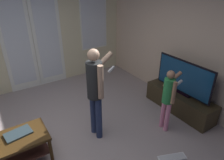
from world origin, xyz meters
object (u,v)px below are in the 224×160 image
(coffee_table, at_px, (16,145))
(laptop_closed, at_px, (18,133))
(loose_keyboard, at_px, (172,157))
(flat_screen_tv, at_px, (183,78))
(person_child, at_px, (168,95))
(tv_stand, at_px, (179,102))
(person_adult, at_px, (96,87))

(coffee_table, xyz_separation_m, laptop_closed, (0.06, 0.06, 0.14))
(loose_keyboard, height_order, laptop_closed, laptop_closed)
(coffee_table, distance_m, flat_screen_tv, 3.08)
(person_child, distance_m, loose_keyboard, 0.98)
(loose_keyboard, bearing_deg, tv_stand, 36.71)
(flat_screen_tv, bearing_deg, person_adult, 170.52)
(person_adult, xyz_separation_m, loose_keyboard, (0.68, -1.10, -0.93))
(loose_keyboard, xyz_separation_m, laptop_closed, (-1.88, 1.27, 0.44))
(person_adult, bearing_deg, laptop_closed, 171.88)
(coffee_table, xyz_separation_m, flat_screen_tv, (3.02, -0.41, 0.43))
(coffee_table, relative_size, person_adult, 0.56)
(coffee_table, relative_size, person_child, 0.76)
(coffee_table, xyz_separation_m, person_adult, (1.26, -0.11, 0.62))
(coffee_table, relative_size, laptop_closed, 2.45)
(loose_keyboard, bearing_deg, coffee_table, 148.06)
(person_child, relative_size, laptop_closed, 3.21)
(laptop_closed, bearing_deg, tv_stand, -17.35)
(person_adult, bearing_deg, tv_stand, -9.59)
(person_adult, xyz_separation_m, laptop_closed, (-1.20, 0.17, -0.48))
(coffee_table, height_order, person_adult, person_adult)
(coffee_table, height_order, person_child, person_child)
(tv_stand, relative_size, loose_keyboard, 3.22)
(tv_stand, relative_size, person_child, 1.28)
(coffee_table, height_order, laptop_closed, laptop_closed)
(flat_screen_tv, relative_size, laptop_closed, 3.43)
(tv_stand, height_order, laptop_closed, laptop_closed)
(flat_screen_tv, xyz_separation_m, loose_keyboard, (-1.08, -0.81, -0.74))
(person_adult, height_order, loose_keyboard, person_adult)
(coffee_table, distance_m, loose_keyboard, 2.31)
(loose_keyboard, bearing_deg, laptop_closed, 145.97)
(person_adult, bearing_deg, coffee_table, 174.92)
(coffee_table, distance_m, person_adult, 1.41)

